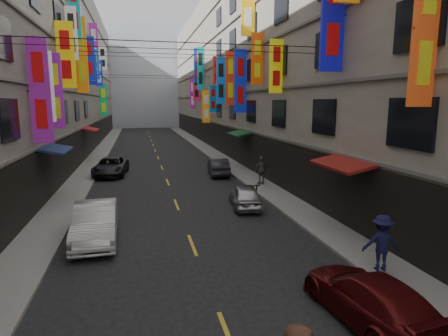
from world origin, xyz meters
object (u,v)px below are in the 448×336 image
scooter_far_right (251,194)px  pedestrian_rfar (262,170)px  pedestrian_rnear (382,243)px  car_right_mid (245,196)px  car_right_far (218,167)px  car_left_far (111,167)px  car_right_near (370,298)px  car_left_mid (96,222)px

scooter_far_right → pedestrian_rfar: bearing=-124.0°
scooter_far_right → pedestrian_rnear: 9.59m
car_right_mid → car_right_far: (0.49, 9.02, 0.04)m
car_left_far → pedestrian_rnear: bearing=-58.4°
car_right_near → car_right_mid: car_right_near is taller
pedestrian_rnear → car_right_mid: bearing=-60.2°
car_left_far → car_right_far: car_left_far is taller
car_left_mid → car_right_mid: 7.96m
car_right_far → pedestrian_rfar: size_ratio=2.12×
scooter_far_right → car_right_mid: bearing=48.5°
car_right_mid → pedestrian_rnear: size_ratio=1.94×
car_right_mid → pedestrian_rnear: 8.76m
scooter_far_right → car_left_mid: (-7.85, -4.34, 0.32)m
pedestrian_rnear → scooter_far_right: bearing=-65.3°
car_left_far → pedestrian_rfar: bearing=-26.0°
car_right_far → scooter_far_right: bearing=96.6°
car_left_mid → pedestrian_rfar: pedestrian_rfar is taller
car_left_far → car_right_near: (7.63, -21.61, -0.05)m
car_right_near → pedestrian_rnear: 3.10m
scooter_far_right → car_left_far: size_ratio=0.37×
car_right_far → car_left_far: bearing=-6.9°
scooter_far_right → car_right_mid: 1.17m
scooter_far_right → pedestrian_rnear: size_ratio=0.98×
car_left_mid → pedestrian_rnear: size_ratio=2.51×
pedestrian_rfar → car_right_far: bearing=-76.6°
car_left_mid → pedestrian_rnear: pedestrian_rnear is taller
car_right_near → car_right_mid: 10.85m
car_left_far → pedestrian_rnear: pedestrian_rnear is taller
car_right_near → car_left_mid: bearing=-50.1°
car_left_far → pedestrian_rfar: pedestrian_rfar is taller
car_right_near → scooter_far_right: bearing=-97.1°
car_left_far → car_right_mid: (7.51, -10.77, -0.07)m
car_right_near → pedestrian_rfar: pedestrian_rfar is taller
car_right_mid → pedestrian_rfar: pedestrian_rfar is taller
pedestrian_rnear → pedestrian_rfar: bearing=-75.8°
car_right_mid → scooter_far_right: bearing=-116.0°
car_left_far → car_right_far: size_ratio=1.24×
scooter_far_right → car_left_far: car_left_far is taller
car_right_far → pedestrian_rfar: 4.76m
car_left_far → car_right_near: bearing=-65.4°
car_left_mid → car_right_far: size_ratio=1.17×
car_left_mid → car_right_mid: car_left_mid is taller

